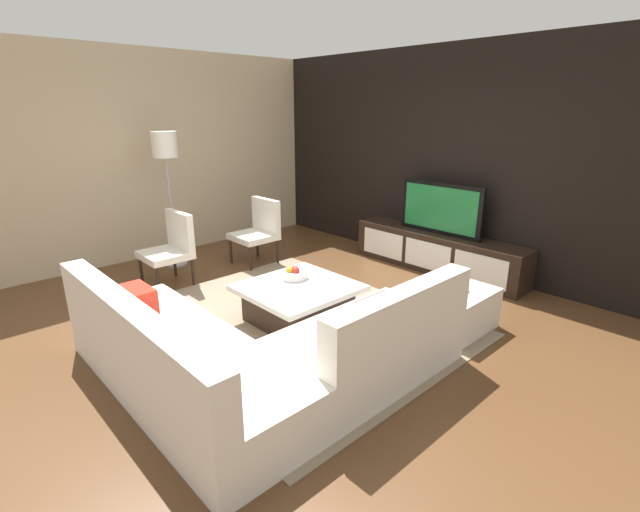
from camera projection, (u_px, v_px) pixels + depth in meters
name	position (u px, v px, depth m)	size (l,w,h in m)	color
ground_plane	(298.00, 327.00, 4.44)	(14.00, 14.00, 0.00)	brown
feature_wall_back	(458.00, 161.00, 5.76)	(6.40, 0.12, 2.80)	black
side_wall_left	(159.00, 156.00, 6.35)	(0.12, 5.20, 2.80)	#C6B28E
area_rug	(291.00, 323.00, 4.51)	(3.14, 2.63, 0.01)	gray
media_console	(437.00, 252.00, 5.92)	(2.36, 0.45, 0.50)	black
television	(441.00, 208.00, 5.74)	(1.15, 0.06, 0.66)	black
sectional_couch	(254.00, 353.00, 3.43)	(2.40, 2.37, 0.81)	white
coffee_table	(298.00, 302.00, 4.51)	(0.97, 1.03, 0.38)	black
accent_chair_near	(172.00, 244.00, 5.41)	(0.55, 0.51, 0.87)	black
floor_lamp	(166.00, 153.00, 5.74)	(0.32, 0.32, 1.76)	#A5A5AA
ottoman	(450.00, 307.00, 4.41)	(0.70, 0.70, 0.40)	white
fruit_bowl	(294.00, 274.00, 4.63)	(0.28, 0.28, 0.13)	silver
accent_chair_far	(259.00, 227.00, 6.18)	(0.55, 0.53, 0.87)	black
decorative_ball	(453.00, 276.00, 4.31)	(0.24, 0.24, 0.24)	#AD8451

